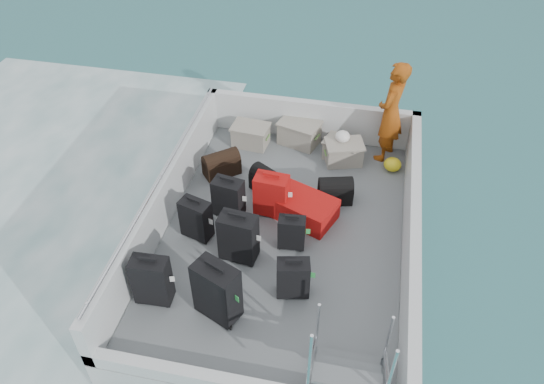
{
  "coord_description": "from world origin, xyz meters",
  "views": [
    {
      "loc": [
        0.93,
        -5.18,
        6.03
      ],
      "look_at": [
        -0.25,
        0.41,
        1.0
      ],
      "focal_mm": 35.0,
      "sensor_mm": 36.0,
      "label": 1
    }
  ],
  "objects_px": {
    "suitcase_3": "(217,292)",
    "crate_0": "(251,136)",
    "crate_2": "(341,150)",
    "suitcase_8": "(304,208)",
    "suitcase_2": "(228,198)",
    "suitcase_5": "(271,195)",
    "suitcase_6": "(293,279)",
    "suitcase_4": "(238,238)",
    "crate_3": "(344,153)",
    "suitcase_1": "(196,220)",
    "suitcase_7": "(292,233)",
    "crate_1": "(299,133)",
    "suitcase_0": "(152,281)",
    "passenger": "(391,112)"
  },
  "relations": [
    {
      "from": "crate_1",
      "to": "crate_2",
      "type": "relative_size",
      "value": 1.21
    },
    {
      "from": "suitcase_5",
      "to": "crate_1",
      "type": "xyz_separation_m",
      "value": [
        0.1,
        1.81,
        -0.14
      ]
    },
    {
      "from": "crate_0",
      "to": "crate_2",
      "type": "bearing_deg",
      "value": -2.61
    },
    {
      "from": "suitcase_0",
      "to": "crate_0",
      "type": "distance_m",
      "value": 3.47
    },
    {
      "from": "suitcase_3",
      "to": "crate_0",
      "type": "height_order",
      "value": "suitcase_3"
    },
    {
      "from": "suitcase_4",
      "to": "suitcase_6",
      "type": "xyz_separation_m",
      "value": [
        0.81,
        -0.46,
        -0.08
      ]
    },
    {
      "from": "crate_1",
      "to": "crate_3",
      "type": "height_order",
      "value": "crate_1"
    },
    {
      "from": "crate_1",
      "to": "passenger",
      "type": "relative_size",
      "value": 0.37
    },
    {
      "from": "suitcase_2",
      "to": "suitcase_7",
      "type": "bearing_deg",
      "value": -14.7
    },
    {
      "from": "suitcase_7",
      "to": "suitcase_8",
      "type": "height_order",
      "value": "suitcase_7"
    },
    {
      "from": "suitcase_5",
      "to": "suitcase_0",
      "type": "bearing_deg",
      "value": -116.51
    },
    {
      "from": "suitcase_7",
      "to": "suitcase_2",
      "type": "bearing_deg",
      "value": 151.18
    },
    {
      "from": "suitcase_6",
      "to": "crate_0",
      "type": "bearing_deg",
      "value": 100.67
    },
    {
      "from": "suitcase_7",
      "to": "crate_0",
      "type": "xyz_separation_m",
      "value": [
        -1.11,
        2.2,
        -0.08
      ]
    },
    {
      "from": "suitcase_2",
      "to": "crate_0",
      "type": "bearing_deg",
      "value": 102.59
    },
    {
      "from": "suitcase_4",
      "to": "suitcase_7",
      "type": "xyz_separation_m",
      "value": [
        0.65,
        0.33,
        -0.1
      ]
    },
    {
      "from": "crate_2",
      "to": "suitcase_8",
      "type": "bearing_deg",
      "value": -103.57
    },
    {
      "from": "suitcase_7",
      "to": "suitcase_8",
      "type": "relative_size",
      "value": 0.59
    },
    {
      "from": "suitcase_8",
      "to": "crate_1",
      "type": "bearing_deg",
      "value": 33.82
    },
    {
      "from": "suitcase_2",
      "to": "suitcase_4",
      "type": "xyz_separation_m",
      "value": [
        0.35,
        -0.78,
        0.05
      ]
    },
    {
      "from": "suitcase_4",
      "to": "suitcase_5",
      "type": "xyz_separation_m",
      "value": [
        0.24,
        0.95,
        -0.03
      ]
    },
    {
      "from": "suitcase_3",
      "to": "crate_2",
      "type": "relative_size",
      "value": 1.53
    },
    {
      "from": "suitcase_4",
      "to": "crate_3",
      "type": "bearing_deg",
      "value": 70.53
    },
    {
      "from": "suitcase_7",
      "to": "suitcase_1",
      "type": "bearing_deg",
      "value": 178.21
    },
    {
      "from": "crate_0",
      "to": "suitcase_6",
      "type": "bearing_deg",
      "value": -67.05
    },
    {
      "from": "passenger",
      "to": "suitcase_1",
      "type": "bearing_deg",
      "value": -25.46
    },
    {
      "from": "suitcase_0",
      "to": "suitcase_7",
      "type": "distance_m",
      "value": 1.95
    },
    {
      "from": "suitcase_5",
      "to": "passenger",
      "type": "distance_m",
      "value": 2.39
    },
    {
      "from": "suitcase_4",
      "to": "crate_3",
      "type": "height_order",
      "value": "suitcase_4"
    },
    {
      "from": "suitcase_0",
      "to": "passenger",
      "type": "xyz_separation_m",
      "value": [
        2.65,
        3.59,
        0.5
      ]
    },
    {
      "from": "suitcase_2",
      "to": "suitcase_3",
      "type": "xyz_separation_m",
      "value": [
        0.34,
        -1.72,
        0.09
      ]
    },
    {
      "from": "suitcase_0",
      "to": "suitcase_4",
      "type": "distance_m",
      "value": 1.24
    },
    {
      "from": "suitcase_0",
      "to": "suitcase_6",
      "type": "height_order",
      "value": "suitcase_0"
    },
    {
      "from": "suitcase_2",
      "to": "suitcase_7",
      "type": "distance_m",
      "value": 1.1
    },
    {
      "from": "suitcase_2",
      "to": "crate_3",
      "type": "bearing_deg",
      "value": 56.03
    },
    {
      "from": "crate_1",
      "to": "suitcase_7",
      "type": "bearing_deg",
      "value": -82.82
    },
    {
      "from": "suitcase_7",
      "to": "crate_2",
      "type": "bearing_deg",
      "value": 73.41
    },
    {
      "from": "suitcase_1",
      "to": "suitcase_6",
      "type": "xyz_separation_m",
      "value": [
        1.49,
        -0.72,
        -0.03
      ]
    },
    {
      "from": "suitcase_2",
      "to": "crate_1",
      "type": "relative_size",
      "value": 0.97
    },
    {
      "from": "suitcase_0",
      "to": "crate_1",
      "type": "distance_m",
      "value": 3.85
    },
    {
      "from": "suitcase_1",
      "to": "crate_3",
      "type": "xyz_separation_m",
      "value": [
        1.82,
        2.11,
        -0.14
      ]
    },
    {
      "from": "crate_3",
      "to": "suitcase_2",
      "type": "bearing_deg",
      "value": -133.31
    },
    {
      "from": "crate_0",
      "to": "suitcase_0",
      "type": "bearing_deg",
      "value": -96.59
    },
    {
      "from": "suitcase_2",
      "to": "suitcase_5",
      "type": "distance_m",
      "value": 0.62
    },
    {
      "from": "suitcase_1",
      "to": "crate_3",
      "type": "bearing_deg",
      "value": 66.05
    },
    {
      "from": "suitcase_5",
      "to": "crate_3",
      "type": "xyz_separation_m",
      "value": [
        0.91,
        1.43,
        -0.16
      ]
    },
    {
      "from": "crate_1",
      "to": "suitcase_6",
      "type": "bearing_deg",
      "value": -81.72
    },
    {
      "from": "suitcase_1",
      "to": "suitcase_2",
      "type": "xyz_separation_m",
      "value": [
        0.32,
        0.52,
        -0.0
      ]
    },
    {
      "from": "suitcase_6",
      "to": "crate_3",
      "type": "distance_m",
      "value": 2.86
    },
    {
      "from": "suitcase_2",
      "to": "suitcase_8",
      "type": "height_order",
      "value": "suitcase_2"
    }
  ]
}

